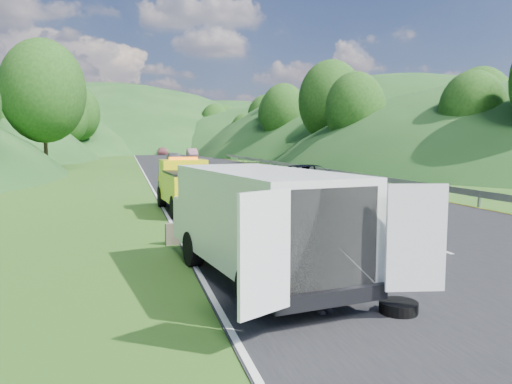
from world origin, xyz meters
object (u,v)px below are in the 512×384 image
object	(u,v)px
worker	(324,313)
suitcase	(172,234)
tow_truck	(188,185)
spare_tire	(398,314)
passing_suv	(309,194)
white_van	(258,218)
woman	(214,246)
child	(219,239)

from	to	relation	value
worker	suitcase	xyz separation A→B (m)	(-2.10, 6.64, 0.32)
tow_truck	suitcase	xyz separation A→B (m)	(-1.29, -6.80, -0.82)
spare_tire	passing_suv	world-z (taller)	passing_suv
white_van	worker	bearing A→B (deg)	-85.04
woman	worker	size ratio (longest dim) A/B	0.91
spare_tire	passing_suv	xyz separation A→B (m)	(5.35, 18.77, 0.00)
woman	spare_tire	size ratio (longest dim) A/B	2.25
white_van	spare_tire	xyz separation A→B (m)	(1.87, -2.73, -1.38)
tow_truck	suitcase	world-z (taller)	tow_truck
child	worker	xyz separation A→B (m)	(0.61, -7.07, 0.00)
white_van	passing_suv	distance (m)	17.64
suitcase	spare_tire	size ratio (longest dim) A/B	0.93
white_van	suitcase	distance (m)	4.64
spare_tire	suitcase	bearing A→B (deg)	115.81
child	suitcase	bearing A→B (deg)	-132.38
child	passing_suv	distance (m)	13.47
tow_truck	child	xyz separation A→B (m)	(0.20, -6.37, -1.14)
child	passing_suv	bearing A→B (deg)	88.94
suitcase	child	bearing A→B (deg)	16.12
child	suitcase	distance (m)	1.58
child	worker	bearing A→B (deg)	-53.54
woman	child	bearing A→B (deg)	-18.13
woman	passing_suv	distance (m)	14.41
white_van	worker	distance (m)	2.82
child	passing_suv	size ratio (longest dim) A/B	0.17
child	worker	size ratio (longest dim) A/B	0.58
white_van	suitcase	world-z (taller)	white_van
suitcase	passing_suv	bearing A→B (deg)	53.46
passing_suv	worker	bearing A→B (deg)	-115.32
white_van	woman	distance (m)	4.04
tow_truck	child	world-z (taller)	tow_truck
worker	woman	bearing A→B (deg)	81.09
suitcase	passing_suv	world-z (taller)	passing_suv
child	white_van	bearing A→B (deg)	-58.21
white_van	tow_truck	bearing A→B (deg)	82.20
passing_suv	woman	bearing A→B (deg)	-127.23
tow_truck	white_van	bearing A→B (deg)	-93.03
worker	white_van	bearing A→B (deg)	86.30
white_van	woman	size ratio (longest dim) A/B	4.68
woman	passing_suv	bearing A→B (deg)	-29.96
woman	suitcase	bearing A→B (deg)	69.35
passing_suv	tow_truck	bearing A→B (deg)	-151.71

